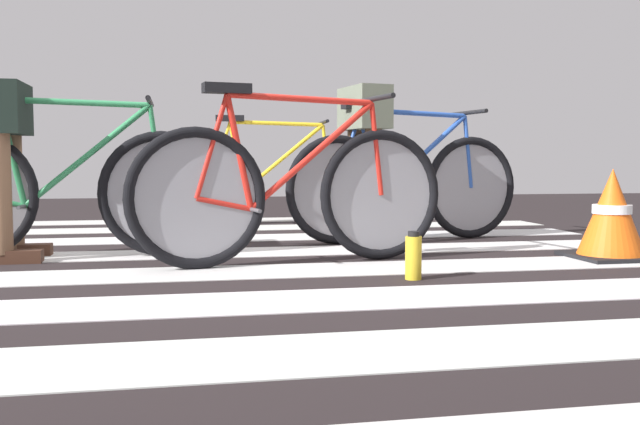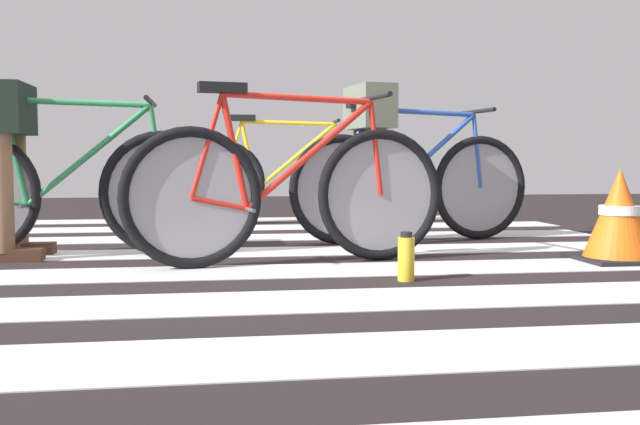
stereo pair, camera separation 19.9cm
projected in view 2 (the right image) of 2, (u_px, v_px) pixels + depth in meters
ground at (241, 263)px, 3.80m from camera, size 18.00×14.00×0.02m
crosswalk_markings at (245, 261)px, 3.81m from camera, size 5.40×5.76×0.00m
bicycle_1_of_4 at (289, 191)px, 3.66m from camera, size 1.72×0.55×0.93m
bicycle_2_of_4 at (69, 189)px, 3.94m from camera, size 1.74×0.52×0.93m
cyclist_2_of_4 at (10, 146)px, 3.88m from camera, size 0.31×0.41×0.97m
bicycle_3_of_4 at (413, 184)px, 4.70m from camera, size 1.72×0.55×0.93m
cyclist_3_of_4 at (370, 142)px, 4.58m from camera, size 0.38×0.44×1.03m
bicycle_4_of_4 at (282, 179)px, 6.04m from camera, size 1.74×0.52×0.93m
water_bottle at (406, 258)px, 3.18m from camera, size 0.08×0.08×0.22m
traffic_cone at (619, 217)px, 3.80m from camera, size 0.44×0.44×0.50m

